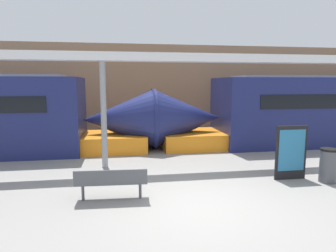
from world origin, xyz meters
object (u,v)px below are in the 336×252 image
(trash_bin, at_px, (328,165))
(poster_board, at_px, (291,152))
(bench_near, at_px, (111,181))
(support_column_near, at_px, (104,115))

(trash_bin, bearing_deg, poster_board, 156.07)
(bench_near, xyz_separation_m, poster_board, (5.23, 0.84, 0.32))
(bench_near, xyz_separation_m, support_column_near, (-0.30, 3.07, 1.29))
(trash_bin, xyz_separation_m, poster_board, (-0.93, 0.41, 0.32))
(trash_bin, xyz_separation_m, support_column_near, (-6.47, 2.64, 1.29))
(bench_near, bearing_deg, support_column_near, 98.56)
(bench_near, height_order, support_column_near, support_column_near)
(bench_near, relative_size, support_column_near, 0.49)
(bench_near, height_order, poster_board, poster_board)
(bench_near, xyz_separation_m, trash_bin, (6.17, 0.42, -0.00))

